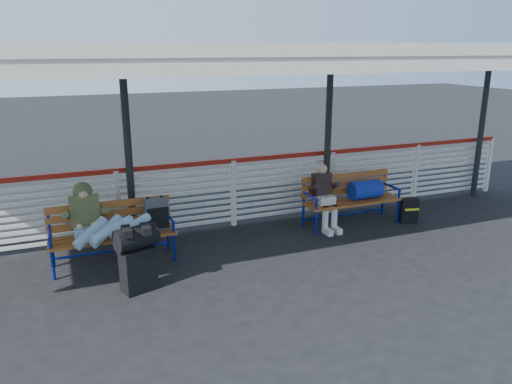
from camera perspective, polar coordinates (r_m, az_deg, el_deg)
name	(u,v)px	position (r m, az deg, el deg)	size (l,w,h in m)	color
ground	(277,266)	(7.46, 2.39, -8.42)	(60.00, 60.00, 0.00)	black
fence	(233,190)	(8.89, -2.60, 0.22)	(12.08, 0.08, 1.24)	silver
canopy	(255,52)	(7.58, -0.14, 15.71)	(12.60, 3.60, 3.16)	silver
luggage_stack	(138,256)	(6.73, -13.39, -7.14)	(0.61, 0.45, 0.90)	black
bench_left	(127,223)	(7.65, -14.58, -3.47)	(1.80, 0.56, 0.94)	#A1541F
bench_right	(357,192)	(9.18, 11.51, -0.01)	(1.80, 0.56, 0.92)	#A1541F
traveler_man	(103,225)	(7.25, -17.06, -3.65)	(0.93, 1.63, 0.77)	#98B3CC
companion_person	(325,196)	(8.83, 7.88, -0.46)	(0.32, 0.66, 1.15)	beige
suitcase_side	(408,210)	(9.59, 17.03, -2.01)	(0.36, 0.26, 0.45)	black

